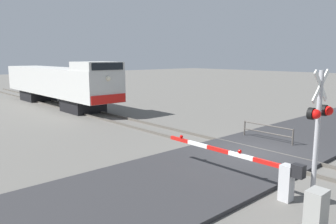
{
  "coord_description": "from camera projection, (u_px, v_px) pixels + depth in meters",
  "views": [
    {
      "loc": [
        -12.55,
        -8.04,
        4.43
      ],
      "look_at": [
        -0.92,
        4.79,
        1.49
      ],
      "focal_mm": 35.12,
      "sensor_mm": 36.0,
      "label": 1
    }
  ],
  "objects": [
    {
      "name": "rail_track_left",
      "position": [
        244.0,
        157.0,
        14.43
      ],
      "size": [
        0.08,
        80.0,
        0.15
      ],
      "primitive_type": "cube",
      "color": "#59544C",
      "rests_on": "ground_plane"
    },
    {
      "name": "road_surface",
      "position": [
        254.0,
        154.0,
        14.91
      ],
      "size": [
        36.0,
        5.47,
        0.15
      ],
      "primitive_type": "cube",
      "color": "#2D2D30",
      "rests_on": "ground_plane"
    },
    {
      "name": "rail_track_right",
      "position": [
        262.0,
        150.0,
        15.38
      ],
      "size": [
        0.08,
        80.0,
        0.15
      ],
      "primitive_type": "cube",
      "color": "#59544C",
      "rests_on": "ground_plane"
    },
    {
      "name": "crossing_gate",
      "position": [
        266.0,
        170.0,
        10.63
      ],
      "size": [
        0.36,
        5.76,
        1.26
      ],
      "color": "silver",
      "rests_on": "ground_plane"
    },
    {
      "name": "utility_cabinet",
      "position": [
        316.0,
        215.0,
        7.99
      ],
      "size": [
        0.55,
        0.4,
        1.25
      ],
      "primitive_type": "cube",
      "color": "#999993",
      "rests_on": "ground_plane"
    },
    {
      "name": "ground_plane",
      "position": [
        254.0,
        155.0,
        14.92
      ],
      "size": [
        160.0,
        160.0,
        0.0
      ],
      "primitive_type": "plane",
      "color": "#605E59"
    },
    {
      "name": "crossing_signal",
      "position": [
        319.0,
        123.0,
        9.49
      ],
      "size": [
        1.18,
        0.33,
        4.07
      ],
      "color": "#ADADB2",
      "rests_on": "ground_plane"
    },
    {
      "name": "guard_railing",
      "position": [
        267.0,
        131.0,
        16.97
      ],
      "size": [
        0.08,
        2.87,
        0.95
      ],
      "color": "#4C4742",
      "rests_on": "ground_plane"
    },
    {
      "name": "locomotive",
      "position": [
        58.0,
        83.0,
        29.59
      ],
      "size": [
        2.99,
        17.58,
        4.04
      ],
      "color": "black",
      "rests_on": "ground_plane"
    }
  ]
}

